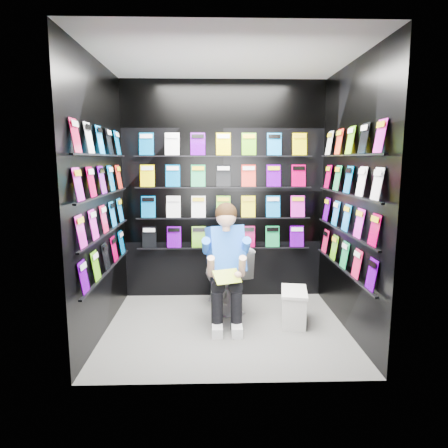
{
  "coord_description": "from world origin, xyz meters",
  "views": [
    {
      "loc": [
        -0.14,
        -3.8,
        1.68
      ],
      "look_at": [
        -0.02,
        0.15,
        1.04
      ],
      "focal_mm": 32.0,
      "sensor_mm": 36.0,
      "label": 1
    }
  ],
  "objects": [
    {
      "name": "comics_left",
      "position": [
        -1.17,
        0.0,
        1.31
      ],
      "size": [
        0.06,
        1.7,
        1.37
      ],
      "primitive_type": null,
      "color": "#D6184F",
      "rests_on": "wall_left"
    },
    {
      "name": "wall_front",
      "position": [
        0.0,
        -1.0,
        1.3
      ],
      "size": [
        2.4,
        0.04,
        2.6
      ],
      "primitive_type": "cube",
      "color": "black",
      "rests_on": "floor"
    },
    {
      "name": "toilet",
      "position": [
        0.0,
        0.59,
        0.37
      ],
      "size": [
        0.65,
        0.85,
        0.73
      ],
      "primitive_type": "imported",
      "rotation": [
        0.0,
        0.0,
        3.49
      ],
      "color": "silver",
      "rests_on": "floor"
    },
    {
      "name": "wall_left",
      "position": [
        -1.2,
        0.0,
        1.3
      ],
      "size": [
        0.04,
        2.0,
        2.6
      ],
      "primitive_type": "cube",
      "color": "black",
      "rests_on": "floor"
    },
    {
      "name": "ceiling",
      "position": [
        0.0,
        0.0,
        2.6
      ],
      "size": [
        2.4,
        2.4,
        0.0
      ],
      "primitive_type": "plane",
      "color": "white",
      "rests_on": "floor"
    },
    {
      "name": "longbox",
      "position": [
        0.7,
        0.11,
        0.16
      ],
      "size": [
        0.31,
        0.46,
        0.32
      ],
      "primitive_type": "cube",
      "rotation": [
        0.0,
        0.0,
        -0.17
      ],
      "color": "silver",
      "rests_on": "floor"
    },
    {
      "name": "comics_back",
      "position": [
        0.0,
        0.97,
        1.31
      ],
      "size": [
        2.1,
        0.06,
        1.37
      ],
      "primitive_type": null,
      "color": "#D6184F",
      "rests_on": "wall_back"
    },
    {
      "name": "longbox_lid",
      "position": [
        0.7,
        0.11,
        0.34
      ],
      "size": [
        0.33,
        0.49,
        0.03
      ],
      "primitive_type": "cube",
      "rotation": [
        0.0,
        0.0,
        -0.17
      ],
      "color": "silver",
      "rests_on": "longbox"
    },
    {
      "name": "wall_right",
      "position": [
        1.2,
        0.0,
        1.3
      ],
      "size": [
        0.04,
        2.0,
        2.6
      ],
      "primitive_type": "cube",
      "color": "black",
      "rests_on": "floor"
    },
    {
      "name": "comics_right",
      "position": [
        1.17,
        0.0,
        1.31
      ],
      "size": [
        0.06,
        1.7,
        1.37
      ],
      "primitive_type": null,
      "color": "#D6184F",
      "rests_on": "wall_right"
    },
    {
      "name": "held_comic",
      "position": [
        0.0,
        -0.14,
        0.58
      ],
      "size": [
        0.29,
        0.22,
        0.11
      ],
      "primitive_type": "cube",
      "rotation": [
        -0.96,
        0.0,
        0.34
      ],
      "color": "green",
      "rests_on": "reader"
    },
    {
      "name": "floor",
      "position": [
        0.0,
        0.0,
        0.0
      ],
      "size": [
        2.4,
        2.4,
        0.0
      ],
      "primitive_type": "plane",
      "color": "slate",
      "rests_on": "ground"
    },
    {
      "name": "wall_back",
      "position": [
        0.0,
        1.0,
        1.3
      ],
      "size": [
        2.4,
        0.04,
        2.6
      ],
      "primitive_type": "cube",
      "color": "black",
      "rests_on": "floor"
    },
    {
      "name": "reader",
      "position": [
        0.0,
        0.21,
        0.75
      ],
      "size": [
        0.71,
        0.85,
        1.33
      ],
      "primitive_type": null,
      "rotation": [
        0.0,
        0.0,
        0.34
      ],
      "color": "blue",
      "rests_on": "toilet"
    }
  ]
}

